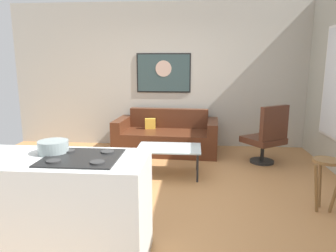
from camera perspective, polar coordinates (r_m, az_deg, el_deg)
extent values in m
cube|color=#B17947|center=(4.21, -1.78, -12.13)|extent=(6.40, 6.40, 0.04)
cube|color=#B2AD9F|center=(6.28, 0.74, 9.10)|extent=(6.40, 0.05, 2.80)
cube|color=#4D2616|center=(5.88, -0.31, -2.87)|extent=(1.57, 0.96, 0.41)
cube|color=#4D2616|center=(6.14, 0.18, 1.47)|extent=(1.53, 0.25, 0.37)
cube|color=#4D2616|center=(6.03, -8.34, -1.57)|extent=(0.23, 0.88, 0.62)
cube|color=#4D2616|center=(5.79, 8.05, -2.13)|extent=(0.23, 0.88, 0.62)
cube|color=gold|center=(6.02, -3.25, 0.43)|extent=(0.21, 0.13, 0.20)
cube|color=silver|center=(4.66, 0.19, -4.01)|extent=(0.94, 0.61, 0.02)
cylinder|color=#232326|center=(4.54, -5.45, -7.35)|extent=(0.03, 0.03, 0.41)
cylinder|color=#232326|center=(4.47, 5.38, -7.65)|extent=(0.03, 0.03, 0.41)
cylinder|color=#232326|center=(5.01, -4.41, -5.47)|extent=(0.03, 0.03, 0.41)
cylinder|color=#232326|center=(4.95, 5.34, -5.71)|extent=(0.03, 0.03, 0.41)
cylinder|color=black|center=(5.58, 16.66, -6.16)|extent=(0.40, 0.40, 0.04)
cylinder|color=black|center=(5.52, 16.78, -4.17)|extent=(0.06, 0.06, 0.36)
cube|color=#4C281A|center=(5.48, 16.89, -2.45)|extent=(0.78, 0.77, 0.10)
cube|color=#4C281A|center=(5.27, 18.75, 0.52)|extent=(0.51, 0.39, 0.55)
cylinder|color=brown|center=(3.93, 26.89, -5.67)|extent=(0.30, 0.30, 0.03)
cylinder|color=brown|center=(4.13, 25.85, -9.22)|extent=(0.04, 0.12, 0.57)
cylinder|color=brown|center=(3.93, 25.32, -10.23)|extent=(0.12, 0.09, 0.57)
cylinder|color=brown|center=(4.01, 28.27, -10.07)|extent=(0.12, 0.09, 0.57)
cube|color=silver|center=(2.89, -20.45, -14.06)|extent=(1.62, 0.68, 0.92)
cube|color=black|center=(2.62, -15.38, -5.55)|extent=(0.60, 0.52, 0.01)
cylinder|color=#2D2D2D|center=(2.56, -20.07, -5.98)|extent=(0.11, 0.11, 0.01)
cylinder|color=#2D2D2D|center=(2.43, -12.75, -6.42)|extent=(0.11, 0.11, 0.01)
cylinder|color=#2D2D2D|center=(2.80, -17.68, -4.30)|extent=(0.11, 0.11, 0.01)
cylinder|color=#2D2D2D|center=(2.69, -10.95, -4.61)|extent=(0.11, 0.11, 0.01)
cylinder|color=#899898|center=(2.82, -20.05, -4.56)|extent=(0.14, 0.14, 0.01)
cylinder|color=#899898|center=(2.81, -20.12, -3.62)|extent=(0.25, 0.25, 0.11)
cube|color=black|center=(6.25, -0.80, 9.60)|extent=(1.06, 0.01, 0.76)
cube|color=#304445|center=(6.24, -0.81, 9.60)|extent=(1.01, 0.02, 0.71)
cylinder|color=#C9A48F|center=(6.23, -0.82, 10.38)|extent=(0.31, 0.01, 0.31)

